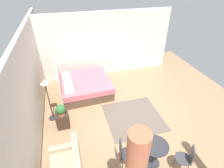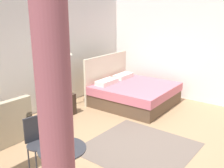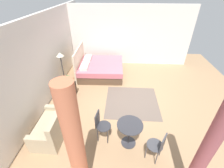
% 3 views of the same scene
% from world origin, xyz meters
% --- Properties ---
extents(ground_plane, '(9.36, 9.00, 0.02)m').
position_xyz_m(ground_plane, '(0.00, 0.00, -0.01)').
color(ground_plane, '#9E7A56').
extents(wall_back, '(9.36, 0.12, 2.90)m').
position_xyz_m(wall_back, '(0.00, 3.00, 1.45)').
color(wall_back, silver).
rests_on(wall_back, ground).
extents(wall_right, '(0.12, 6.00, 2.90)m').
position_xyz_m(wall_right, '(3.18, 0.00, 1.45)').
color(wall_right, silver).
rests_on(wall_right, ground).
extents(area_rug, '(1.85, 1.89, 0.01)m').
position_xyz_m(area_rug, '(-0.15, -0.09, 0.00)').
color(area_rug, '#66564C').
rests_on(area_rug, ground).
extents(bed, '(2.00, 2.06, 1.30)m').
position_xyz_m(bed, '(1.80, 1.36, 0.32)').
color(bed, brown).
rests_on(bed, ground).
extents(couch, '(1.28, 0.73, 0.89)m').
position_xyz_m(couch, '(-1.74, 2.21, 0.30)').
color(couch, tan).
rests_on(couch, ground).
extents(nightstand, '(0.40, 0.40, 0.53)m').
position_xyz_m(nightstand, '(0.11, 2.27, 0.27)').
color(nightstand, '#38281E').
rests_on(nightstand, ground).
extents(potted_plant, '(0.29, 0.29, 0.40)m').
position_xyz_m(potted_plant, '(0.01, 2.26, 0.75)').
color(potted_plant, '#935B3D').
rests_on(potted_plant, nightstand).
extents(vase, '(0.11, 0.11, 0.16)m').
position_xyz_m(vase, '(0.23, 2.25, 0.61)').
color(vase, silver).
rests_on(vase, nightstand).
extents(floor_lamp, '(0.30, 0.30, 1.56)m').
position_xyz_m(floor_lamp, '(0.57, 2.60, 1.19)').
color(floor_lamp, '#2D2D33').
rests_on(floor_lamp, ground).
extents(balcony_table, '(0.66, 0.66, 0.72)m').
position_xyz_m(balcony_table, '(-1.89, 0.08, 0.50)').
color(balcony_table, '#2D2D33').
rests_on(balcony_table, ground).
extents(cafe_chair_near_window, '(0.53, 0.53, 0.87)m').
position_xyz_m(cafe_chair_near_window, '(-2.30, -0.57, 0.53)').
color(cafe_chair_near_window, '#3F3F44').
rests_on(cafe_chair_near_window, ground).
extents(cafe_chair_near_couch, '(0.45, 0.45, 0.92)m').
position_xyz_m(cafe_chair_near_couch, '(-1.77, 0.84, 0.56)').
color(cafe_chair_near_couch, '#2D2D33').
rests_on(cafe_chair_near_couch, ground).
extents(curtain_left, '(0.23, 0.23, 2.61)m').
position_xyz_m(curtain_left, '(-2.93, -1.11, 1.30)').
color(curtain_left, '#994C51').
rests_on(curtain_left, ground).
extents(curtain_right, '(0.32, 0.32, 2.61)m').
position_xyz_m(curtain_right, '(-2.93, 1.11, 1.30)').
color(curtain_right, '#D1704C').
rests_on(curtain_right, ground).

